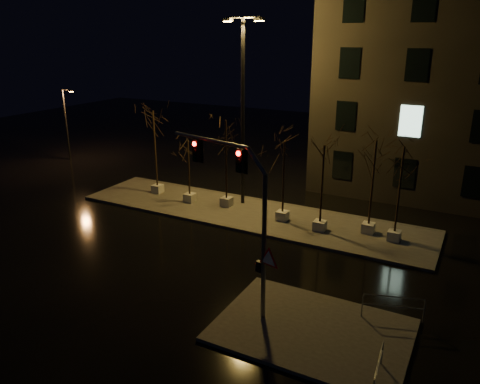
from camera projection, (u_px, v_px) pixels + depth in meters
The scene contains 15 objects.
ground at pixel (195, 253), 23.69m from camera, with size 90.00×90.00×0.00m, color black.
median at pixel (248, 213), 28.68m from camera, with size 22.00×5.00×0.15m, color #3F3C38.
sidewalk_corner at pixel (312, 330), 17.41m from camera, with size 7.00×5.00×0.15m, color #3F3C38.
tree_0 at pixel (154, 129), 30.82m from camera, with size 1.80×1.80×5.80m.
tree_1 at pixel (188, 154), 29.48m from camera, with size 1.80×1.80×4.20m.
tree_2 at pixel (226, 140), 28.40m from camera, with size 1.80×1.80×5.63m.
tree_3 at pixel (284, 159), 26.31m from camera, with size 1.80×1.80×4.87m.
tree_4 at pixel (323, 165), 24.85m from camera, with size 1.80×1.80×4.97m.
tree_5 at pixel (374, 162), 24.46m from camera, with size 1.80×1.80×5.32m.
tree_6 at pixel (402, 168), 23.50m from camera, with size 1.80×1.80×5.24m.
traffic_signal_mast at pixel (242, 205), 17.36m from camera, with size 5.29×1.43×6.64m.
streetlight_main at pixel (243, 101), 28.18m from camera, with size 2.83×0.78×11.34m.
streetlight_far at pixel (67, 122), 40.20m from camera, with size 1.20×0.33×6.13m.
guard_rail_a at pixel (393, 304), 17.74m from camera, with size 2.21×0.72×1.00m.
guard_rail_b at pixel (378, 367), 14.49m from camera, with size 0.18×1.98×0.94m.
Camera 1 is at (12.09, -17.85, 10.55)m, focal length 35.00 mm.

